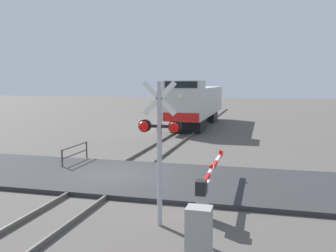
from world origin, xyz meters
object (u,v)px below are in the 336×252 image
Objects in this scene: crossing_gate at (206,187)px; utility_cabinet at (199,237)px; locomotive at (197,103)px; crossing_signal at (159,137)px; guard_railing at (75,152)px.

utility_cabinet is at bearing -84.03° from crossing_gate.
crossing_signal is at bearing -82.46° from locomotive.
utility_cabinet is (4.56, -25.57, -1.41)m from locomotive.
utility_cabinet is (0.36, -3.48, -0.11)m from crossing_gate.
locomotive is 2.59× the size of crossing_gate.
guard_railing is at bearing 145.54° from crossing_gate.
crossing_gate is at bearing -34.46° from guard_railing.
crossing_signal is at bearing 125.55° from utility_cabinet.
locomotive reaches higher than utility_cabinet.
utility_cabinet is at bearing -48.26° from guard_railing.
crossing_signal is (3.12, -23.54, 0.40)m from locomotive.
locomotive is at bearing 100.11° from utility_cabinet.
guard_railing is at bearing -99.48° from locomotive.
crossing_signal is at bearing -46.50° from guard_railing.
crossing_signal is 2.49m from crossing_gate.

